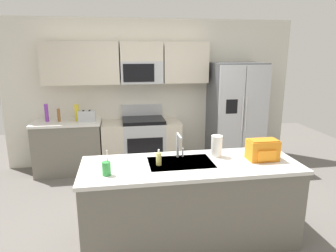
{
  "coord_description": "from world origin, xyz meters",
  "views": [
    {
      "loc": [
        -0.63,
        -3.37,
        2.06
      ],
      "look_at": [
        0.03,
        0.6,
        1.05
      ],
      "focal_mm": 32.36,
      "sensor_mm": 36.0,
      "label": 1
    }
  ],
  "objects": [
    {
      "name": "bottle_purple",
      "position": [
        -1.82,
        1.84,
        1.05
      ],
      "size": [
        0.06,
        0.06,
        0.3
      ],
      "primitive_type": "cylinder",
      "color": "purple",
      "rests_on": "back_counter"
    },
    {
      "name": "soap_dispenser",
      "position": [
        -0.24,
        -0.44,
        0.97
      ],
      "size": [
        0.06,
        0.06,
        0.17
      ],
      "color": "#D8CC66",
      "rests_on": "island_counter"
    },
    {
      "name": "paper_towel_roll",
      "position": [
        0.43,
        -0.28,
        1.02
      ],
      "size": [
        0.12,
        0.12,
        0.24
      ],
      "primitive_type": "cylinder",
      "color": "white",
      "rests_on": "island_counter"
    },
    {
      "name": "range_oven",
      "position": [
        -0.25,
        1.8,
        0.44
      ],
      "size": [
        1.36,
        0.61,
        1.1
      ],
      "color": "#B7BABF",
      "rests_on": "ground"
    },
    {
      "name": "back_counter",
      "position": [
        -1.5,
        1.8,
        0.45
      ],
      "size": [
        1.13,
        0.63,
        0.9
      ],
      "color": "slate",
      "rests_on": "ground"
    },
    {
      "name": "refrigerator",
      "position": [
        1.46,
        1.73,
        0.93
      ],
      "size": [
        0.9,
        0.76,
        1.85
      ],
      "color": "#4C4F54",
      "rests_on": "ground"
    },
    {
      "name": "ground_plane",
      "position": [
        0.0,
        0.0,
        0.0
      ],
      "size": [
        9.0,
        9.0,
        0.0
      ],
      "primitive_type": "plane",
      "color": "#66605B",
      "rests_on": "ground"
    },
    {
      "name": "pepper_mill",
      "position": [
        -1.62,
        1.8,
        1.01
      ],
      "size": [
        0.05,
        0.05,
        0.22
      ],
      "primitive_type": "cylinder",
      "color": "brown",
      "rests_on": "back_counter"
    },
    {
      "name": "bottle_yellow",
      "position": [
        -1.33,
        1.8,
        1.04
      ],
      "size": [
        0.07,
        0.07,
        0.28
      ],
      "primitive_type": "cylinder",
      "color": "yellow",
      "rests_on": "back_counter"
    },
    {
      "name": "sink_faucet",
      "position": [
        0.0,
        -0.26,
        1.07
      ],
      "size": [
        0.08,
        0.21,
        0.28
      ],
      "color": "#B7BABF",
      "rests_on": "island_counter"
    },
    {
      "name": "drink_cup_green",
      "position": [
        -0.77,
        -0.62,
        0.97
      ],
      "size": [
        0.08,
        0.08,
        0.25
      ],
      "color": "green",
      "rests_on": "island_counter"
    },
    {
      "name": "island_counter",
      "position": [
        0.1,
        -0.45,
        0.45
      ],
      "size": [
        2.3,
        0.82,
        0.9
      ],
      "color": "slate",
      "rests_on": "ground"
    },
    {
      "name": "backpack",
      "position": [
        0.89,
        -0.47,
        1.02
      ],
      "size": [
        0.32,
        0.22,
        0.23
      ],
      "color": "orange",
      "rests_on": "island_counter"
    },
    {
      "name": "toaster",
      "position": [
        -1.16,
        1.75,
        0.99
      ],
      "size": [
        0.28,
        0.16,
        0.18
      ],
      "color": "#B7BABF",
      "rests_on": "back_counter"
    },
    {
      "name": "kitchen_wall_unit",
      "position": [
        -0.14,
        2.08,
        1.47
      ],
      "size": [
        5.2,
        0.43,
        2.6
      ],
      "color": "silver",
      "rests_on": "ground"
    }
  ]
}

